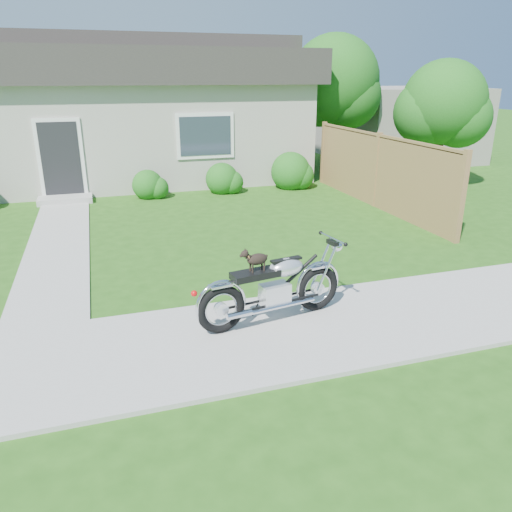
{
  "coord_description": "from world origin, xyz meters",
  "views": [
    {
      "loc": [
        -0.58,
        -5.56,
        3.24
      ],
      "look_at": [
        1.51,
        1.0,
        0.75
      ],
      "focal_mm": 35.0,
      "sensor_mm": 36.0,
      "label": 1
    }
  ],
  "objects_px": {
    "tree_near": "(448,107)",
    "tree_far": "(338,85)",
    "fence": "(377,170)",
    "potted_plant_right": "(147,186)",
    "motorcycle_with_dog": "(275,287)",
    "house": "(110,111)"
  },
  "relations": [
    {
      "from": "tree_near",
      "to": "tree_far",
      "type": "height_order",
      "value": "tree_far"
    },
    {
      "from": "fence",
      "to": "tree_near",
      "type": "bearing_deg",
      "value": 25.37
    },
    {
      "from": "potted_plant_right",
      "to": "motorcycle_with_dog",
      "type": "xyz_separation_m",
      "value": [
        0.85,
        -8.25,
        0.2
      ]
    },
    {
      "from": "house",
      "to": "motorcycle_with_dog",
      "type": "height_order",
      "value": "house"
    },
    {
      "from": "house",
      "to": "fence",
      "type": "bearing_deg",
      "value": -44.74
    },
    {
      "from": "fence",
      "to": "tree_near",
      "type": "height_order",
      "value": "tree_near"
    },
    {
      "from": "tree_far",
      "to": "motorcycle_with_dog",
      "type": "relative_size",
      "value": 2.08
    },
    {
      "from": "motorcycle_with_dog",
      "to": "tree_far",
      "type": "bearing_deg",
      "value": 50.73
    },
    {
      "from": "tree_near",
      "to": "fence",
      "type": "bearing_deg",
      "value": -154.63
    },
    {
      "from": "fence",
      "to": "potted_plant_right",
      "type": "bearing_deg",
      "value": 153.41
    },
    {
      "from": "house",
      "to": "motorcycle_with_dog",
      "type": "xyz_separation_m",
      "value": [
        1.56,
        -11.69,
        -1.62
      ]
    },
    {
      "from": "fence",
      "to": "tree_far",
      "type": "relative_size",
      "value": 1.44
    },
    {
      "from": "motorcycle_with_dog",
      "to": "house",
      "type": "bearing_deg",
      "value": 88.25
    },
    {
      "from": "house",
      "to": "fence",
      "type": "height_order",
      "value": "house"
    },
    {
      "from": "fence",
      "to": "potted_plant_right",
      "type": "relative_size",
      "value": 9.98
    },
    {
      "from": "tree_near",
      "to": "potted_plant_right",
      "type": "height_order",
      "value": "tree_near"
    },
    {
      "from": "potted_plant_right",
      "to": "motorcycle_with_dog",
      "type": "distance_m",
      "value": 8.29
    },
    {
      "from": "potted_plant_right",
      "to": "motorcycle_with_dog",
      "type": "relative_size",
      "value": 0.3
    },
    {
      "from": "fence",
      "to": "tree_far",
      "type": "distance_m",
      "value": 5.39
    },
    {
      "from": "house",
      "to": "tree_far",
      "type": "xyz_separation_m",
      "value": [
        7.49,
        -1.39,
        0.8
      ]
    },
    {
      "from": "house",
      "to": "tree_near",
      "type": "relative_size",
      "value": 3.38
    },
    {
      "from": "fence",
      "to": "motorcycle_with_dog",
      "type": "relative_size",
      "value": 2.99
    }
  ]
}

